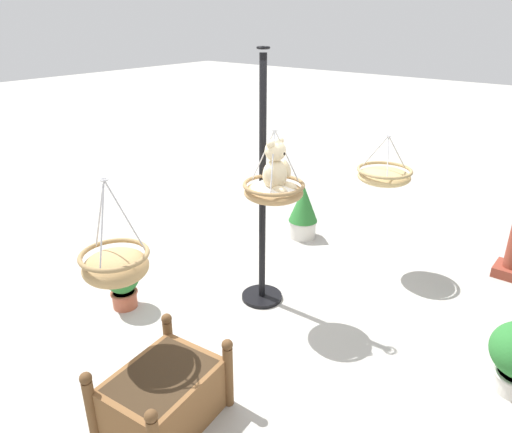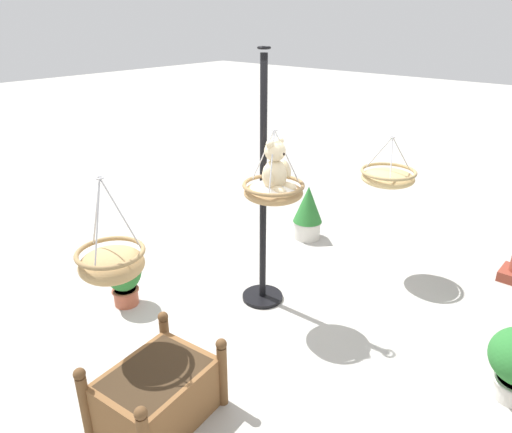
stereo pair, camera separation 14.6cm
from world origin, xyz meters
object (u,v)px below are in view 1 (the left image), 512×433
Objects in this scene: hanging_basket_left_high at (384,175)px; potted_plant_tall_leafy at (303,211)px; display_pole_central at (262,230)px; wooden_planter_box at (163,396)px; hanging_basket_right_low at (116,265)px; hanging_basket_with_teddy at (274,191)px; teddy_bear at (276,169)px; potted_plant_bushy_green at (122,277)px.

hanging_basket_left_high is 1.43m from potted_plant_tall_leafy.
display_pole_central is at bearing -25.01° from hanging_basket_left_high.
hanging_basket_left_high is 0.64× the size of wooden_planter_box.
hanging_basket_right_low is at bearing -12.01° from hanging_basket_left_high.
potted_plant_tall_leafy reaches higher than wooden_planter_box.
teddy_bear is (0.00, 0.02, 0.21)m from hanging_basket_with_teddy.
hanging_basket_with_teddy reaches higher than wooden_planter_box.
wooden_planter_box is 3.51m from potted_plant_tall_leafy.
hanging_basket_right_low is (1.59, -0.26, -0.19)m from hanging_basket_with_teddy.
hanging_basket_with_teddy is 1.63m from hanging_basket_right_low.
hanging_basket_right_low is 1.23× the size of potted_plant_bushy_green.
teddy_bear is at bearing 123.99° from potted_plant_bushy_green.
teddy_bear is at bearing 90.00° from hanging_basket_with_teddy.
display_pole_central reaches higher than teddy_bear.
potted_plant_tall_leafy is at bearing -171.47° from hanging_basket_right_low.
teddy_bear reaches higher than hanging_basket_right_low.
hanging_basket_right_low is at bearing -96.37° from wooden_planter_box.
hanging_basket_right_low is at bearing 8.53° from potted_plant_tall_leafy.
wooden_planter_box is (0.05, 0.48, -0.93)m from hanging_basket_right_low.
hanging_basket_with_teddy is at bearing -90.00° from teddy_bear.
potted_plant_tall_leafy is 2.66m from potted_plant_bushy_green.
display_pole_central reaches higher than wooden_planter_box.
display_pole_central is 4.23× the size of hanging_basket_left_high.
wooden_planter_box is at bearing 63.32° from potted_plant_bushy_green.
potted_plant_tall_leafy reaches higher than potted_plant_bushy_green.
display_pole_central is 1.71m from potted_plant_tall_leafy.
teddy_bear is at bearing 61.27° from display_pole_central.
wooden_planter_box is (3.20, -0.19, -0.94)m from hanging_basket_left_high.
potted_plant_bushy_green reaches higher than wooden_planter_box.
hanging_basket_with_teddy is at bearing -172.39° from wooden_planter_box.
hanging_basket_with_teddy is 1.86m from potted_plant_bushy_green.
hanging_basket_with_teddy is 2.12m from potted_plant_tall_leafy.
hanging_basket_right_low reaches higher than potted_plant_tall_leafy.
teddy_bear is 0.66× the size of potted_plant_tall_leafy.
display_pole_central reaches higher than hanging_basket_left_high.
hanging_basket_left_high is (-1.40, 0.66, 0.36)m from display_pole_central.
hanging_basket_left_high reaches higher than potted_plant_bushy_green.
potted_plant_tall_leafy is at bearing -163.75° from wooden_planter_box.
hanging_basket_right_low is at bearing -10.25° from teddy_bear.
potted_plant_bushy_green is at bearing -34.80° from hanging_basket_left_high.
potted_plant_tall_leafy is at bearing -156.11° from hanging_basket_with_teddy.
teddy_bear is 1.67m from hanging_basket_right_low.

